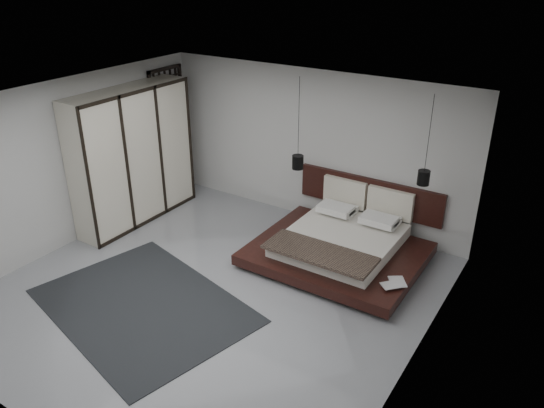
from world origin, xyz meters
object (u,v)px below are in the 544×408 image
Objects in this scene: pendant_right at (424,177)px; rug at (143,305)px; wardrobe at (133,156)px; lattice_screen at (170,133)px; bed at (341,243)px; pendant_left at (298,162)px.

rug is (-2.88, -3.13, -1.54)m from pendant_right.
pendant_right reaches higher than wardrobe.
rug is at bearing -43.79° from wardrobe.
lattice_screen reaches higher than bed.
pendant_right is (1.08, 0.40, 1.26)m from bed.
lattice_screen is at bearing 172.62° from bed.
rug is (2.35, -3.27, -1.29)m from lattice_screen.
wardrobe is 0.83× the size of rug.
lattice_screen is 0.99× the size of bed.
pendant_right reaches higher than rug.
pendant_right is 5.11m from wardrobe.
bed is at bearing -7.38° from lattice_screen.
pendant_left is at bearing 77.24° from rug.
pendant_right is at bearing 20.34° from bed.
pendant_right is 0.45× the size of rug.
bed is at bearing 10.51° from wardrobe.
wardrobe is at bearing -78.69° from lattice_screen.
pendant_left reaches higher than bed.
lattice_screen is 1.28m from wardrobe.
pendant_left is 3.03m from wardrobe.
pendant_left is at bearing 159.66° from bed.
bed is 1.04× the size of wardrobe.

